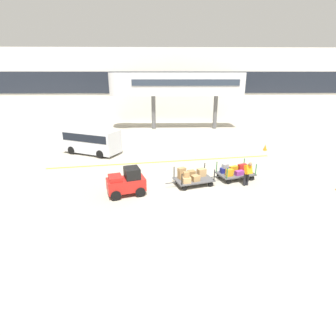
{
  "coord_description": "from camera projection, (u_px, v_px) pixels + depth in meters",
  "views": [
    {
      "loc": [
        -1.47,
        -12.86,
        6.52
      ],
      "look_at": [
        -1.12,
        1.99,
        1.2
      ],
      "focal_mm": 28.24,
      "sensor_mm": 36.0,
      "label": 1
    }
  ],
  "objects": [
    {
      "name": "baggage_handler",
      "position": [
        248.0,
        173.0,
        15.99
      ],
      "size": [
        0.53,
        0.54,
        1.56
      ],
      "color": "black",
      "rests_on": "ground_plane"
    },
    {
      "name": "baggage_cart_middle",
      "position": [
        234.0,
        172.0,
        17.23
      ],
      "size": [
        3.08,
        2.05,
        1.1
      ],
      "color": "#4C4C4F",
      "rests_on": "ground_plane"
    },
    {
      "name": "ground_plane",
      "position": [
        189.0,
        201.0,
        14.34
      ],
      "size": [
        120.0,
        120.0,
        0.0
      ],
      "primitive_type": "plane",
      "color": "#A8A08E"
    },
    {
      "name": "baggage_tug",
      "position": [
        127.0,
        182.0,
        14.86
      ],
      "size": [
        2.34,
        1.76,
        1.58
      ],
      "color": "red",
      "rests_on": "ground_plane"
    },
    {
      "name": "terminal_building",
      "position": [
        172.0,
        86.0,
        37.14
      ],
      "size": [
        62.33,
        2.51,
        9.77
      ],
      "color": "silver",
      "rests_on": "ground_plane"
    },
    {
      "name": "apron_lead_line",
      "position": [
        165.0,
        162.0,
        20.72
      ],
      "size": [
        17.37,
        3.0,
        0.01
      ],
      "primitive_type": "cube",
      "rotation": [
        0.0,
        0.0,
        0.16
      ],
      "color": "yellow",
      "rests_on": "ground_plane"
    },
    {
      "name": "jet_bridge",
      "position": [
        171.0,
        85.0,
        31.36
      ],
      "size": [
        15.94,
        3.0,
        6.65
      ],
      "color": "silver",
      "rests_on": "ground_plane"
    },
    {
      "name": "baggage_cart_lead",
      "position": [
        192.0,
        177.0,
        16.22
      ],
      "size": [
        3.08,
        2.05,
        1.1
      ],
      "color": "#4C4C4F",
      "rests_on": "ground_plane"
    },
    {
      "name": "shuttle_van",
      "position": [
        91.0,
        139.0,
        22.48
      ],
      "size": [
        5.15,
        3.73,
        2.1
      ],
      "color": "silver",
      "rests_on": "ground_plane"
    },
    {
      "name": "safety_cone_far",
      "position": [
        265.0,
        147.0,
        23.7
      ],
      "size": [
        0.36,
        0.36,
        0.55
      ],
      "primitive_type": "cone",
      "color": "orange",
      "rests_on": "ground_plane"
    }
  ]
}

